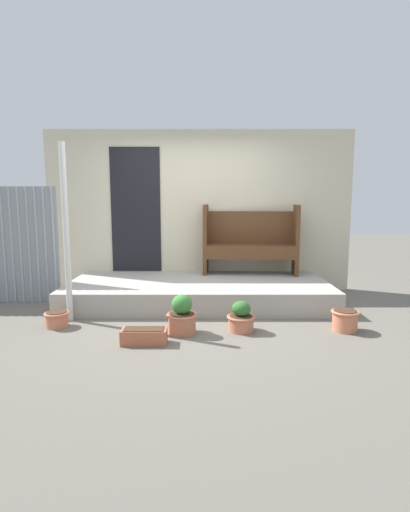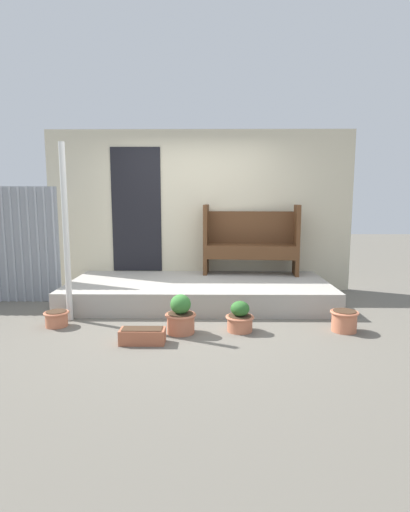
# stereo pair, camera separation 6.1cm
# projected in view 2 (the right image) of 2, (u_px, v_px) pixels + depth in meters

# --- Properties ---
(ground_plane) EXTENTS (24.00, 24.00, 0.00)m
(ground_plane) POSITION_uv_depth(u_px,v_px,m) (191.00, 319.00, 5.07)
(ground_plane) COLOR #666056
(porch_slab) EXTENTS (3.75, 1.63, 0.31)m
(porch_slab) POSITION_uv_depth(u_px,v_px,m) (199.00, 292.00, 5.85)
(porch_slab) COLOR #A8A399
(porch_slab) RESTS_ON ground_plane
(house_wall) EXTENTS (4.95, 0.08, 2.60)m
(house_wall) POSITION_uv_depth(u_px,v_px,m) (197.00, 211.00, 6.52)
(house_wall) COLOR beige
(house_wall) RESTS_ON ground_plane
(support_post) EXTENTS (0.07, 0.07, 2.18)m
(support_post) POSITION_uv_depth(u_px,v_px,m) (66.00, 234.00, 4.87)
(support_post) COLOR silver
(support_post) RESTS_ON ground_plane
(bench) EXTENTS (1.51, 0.51, 1.10)m
(bench) POSITION_uv_depth(u_px,v_px,m) (251.00, 239.00, 6.33)
(bench) COLOR #54331C
(bench) RESTS_ON porch_slab
(flower_pot_left) EXTENTS (0.30, 0.30, 0.19)m
(flower_pot_left) POSITION_uv_depth(u_px,v_px,m) (57.00, 318.00, 4.76)
(flower_pot_left) COLOR #C67251
(flower_pot_left) RESTS_ON ground_plane
(flower_pot_middle) EXTENTS (0.35, 0.35, 0.45)m
(flower_pot_middle) POSITION_uv_depth(u_px,v_px,m) (181.00, 316.00, 4.51)
(flower_pot_middle) COLOR #C67251
(flower_pot_middle) RESTS_ON ground_plane
(flower_pot_right) EXTENTS (0.33, 0.33, 0.35)m
(flower_pot_right) POSITION_uv_depth(u_px,v_px,m) (240.00, 318.00, 4.58)
(flower_pot_right) COLOR #C67251
(flower_pot_right) RESTS_ON ground_plane
(flower_pot_far_right) EXTENTS (0.32, 0.32, 0.24)m
(flower_pot_far_right) POSITION_uv_depth(u_px,v_px,m) (344.00, 320.00, 4.58)
(flower_pot_far_right) COLOR #C67251
(flower_pot_far_right) RESTS_ON ground_plane
(planter_box_rect) EXTENTS (0.48, 0.20, 0.16)m
(planter_box_rect) POSITION_uv_depth(u_px,v_px,m) (142.00, 336.00, 4.20)
(planter_box_rect) COLOR #B26042
(planter_box_rect) RESTS_ON ground_plane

